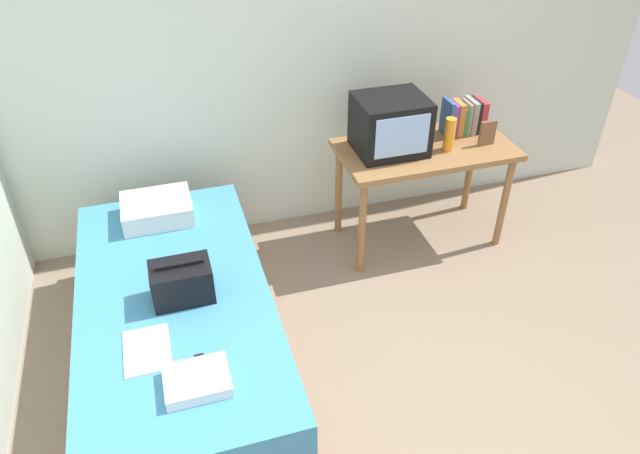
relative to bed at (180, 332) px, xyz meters
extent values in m
plane|color=#84705B|center=(1.05, -0.71, -0.27)|extent=(8.00, 8.00, 0.00)
cube|color=silver|center=(1.05, 1.29, 1.03)|extent=(5.20, 0.10, 2.60)
cube|color=olive|center=(0.00, 0.00, -0.10)|extent=(1.00, 2.00, 0.33)
cube|color=teal|center=(0.00, 0.00, 0.17)|extent=(0.97, 1.94, 0.21)
cube|color=olive|center=(1.74, 0.74, 0.45)|extent=(1.16, 0.60, 0.04)
cylinder|color=olive|center=(1.22, 0.50, 0.08)|extent=(0.05, 0.05, 0.70)
cylinder|color=olive|center=(2.26, 0.50, 0.08)|extent=(0.05, 0.05, 0.70)
cylinder|color=olive|center=(1.22, 0.98, 0.08)|extent=(0.05, 0.05, 0.70)
cylinder|color=olive|center=(2.26, 0.98, 0.08)|extent=(0.05, 0.05, 0.70)
cube|color=black|center=(1.49, 0.78, 0.65)|extent=(0.44, 0.38, 0.36)
cube|color=#8CB2E0|center=(1.49, 0.58, 0.66)|extent=(0.35, 0.01, 0.26)
cylinder|color=orange|center=(1.86, 0.66, 0.58)|extent=(0.07, 0.07, 0.22)
cube|color=#2D5699|center=(1.95, 0.87, 0.60)|extent=(0.03, 0.15, 0.25)
cube|color=#7A3D89|center=(1.98, 0.87, 0.58)|extent=(0.04, 0.13, 0.23)
cube|color=#CC7233|center=(2.02, 0.87, 0.59)|extent=(0.04, 0.14, 0.23)
cube|color=#337F47|center=(2.06, 0.87, 0.57)|extent=(0.03, 0.14, 0.19)
cube|color=gray|center=(2.09, 0.87, 0.58)|extent=(0.02, 0.13, 0.22)
cube|color=gray|center=(2.12, 0.87, 0.59)|extent=(0.03, 0.16, 0.23)
cube|color=black|center=(2.15, 0.87, 0.59)|extent=(0.03, 0.14, 0.23)
cube|color=#B72D33|center=(2.19, 0.87, 0.58)|extent=(0.04, 0.15, 0.22)
cube|color=brown|center=(2.14, 0.66, 0.56)|extent=(0.11, 0.02, 0.17)
cube|color=silver|center=(-0.02, 0.72, 0.34)|extent=(0.41, 0.33, 0.12)
cube|color=black|center=(0.06, -0.04, 0.37)|extent=(0.30, 0.20, 0.20)
cylinder|color=black|center=(0.06, -0.04, 0.49)|extent=(0.24, 0.02, 0.02)
cube|color=white|center=(-0.15, -0.35, 0.28)|extent=(0.21, 0.29, 0.01)
cube|color=black|center=(0.07, -0.54, 0.28)|extent=(0.04, 0.16, 0.02)
cube|color=white|center=(0.05, -0.62, 0.30)|extent=(0.28, 0.22, 0.06)
camera|label=1|loc=(0.07, -2.36, 2.32)|focal=33.08mm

